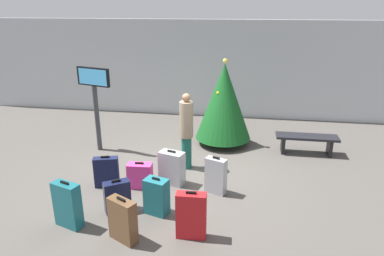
% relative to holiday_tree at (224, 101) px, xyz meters
% --- Properties ---
extents(ground_plane, '(16.00, 16.00, 0.00)m').
position_rel_holiday_tree_xyz_m(ground_plane, '(-0.92, -1.98, -1.18)').
color(ground_plane, '#514C47').
extents(back_wall, '(16.00, 0.20, 3.13)m').
position_rel_holiday_tree_xyz_m(back_wall, '(-0.92, 2.54, 0.39)').
color(back_wall, '#B7BCC1').
rests_on(back_wall, ground_plane).
extents(holiday_tree, '(1.46, 1.46, 2.29)m').
position_rel_holiday_tree_xyz_m(holiday_tree, '(0.00, 0.00, 0.00)').
color(holiday_tree, '#4C3319').
rests_on(holiday_tree, ground_plane).
extents(flight_info_kiosk, '(0.92, 0.34, 2.14)m').
position_rel_holiday_tree_xyz_m(flight_info_kiosk, '(-3.12, -0.92, 0.31)').
color(flight_info_kiosk, '#333338').
rests_on(flight_info_kiosk, ground_plane).
extents(waiting_bench, '(1.51, 0.44, 0.48)m').
position_rel_holiday_tree_xyz_m(waiting_bench, '(2.12, -0.34, -0.82)').
color(waiting_bench, black).
rests_on(waiting_bench, ground_plane).
extents(traveller_0, '(0.40, 0.40, 1.76)m').
position_rel_holiday_tree_xyz_m(traveller_0, '(-0.71, -1.61, -0.24)').
color(traveller_0, '#19594C').
rests_on(traveller_0, ground_plane).
extents(suitcase_0, '(0.52, 0.35, 0.84)m').
position_rel_holiday_tree_xyz_m(suitcase_0, '(-2.29, -4.13, -0.78)').
color(suitcase_0, '#19606B').
rests_on(suitcase_0, ground_plane).
extents(suitcase_1, '(0.45, 0.33, 0.78)m').
position_rel_holiday_tree_xyz_m(suitcase_1, '(0.06, -2.63, -0.81)').
color(suitcase_1, '#9EA0A5').
rests_on(suitcase_1, ground_plane).
extents(suitcase_2, '(0.53, 0.31, 0.67)m').
position_rel_holiday_tree_xyz_m(suitcase_2, '(-2.19, -2.71, -0.86)').
color(suitcase_2, '#141938').
rests_on(suitcase_2, ground_plane).
extents(suitcase_3, '(0.47, 0.37, 0.71)m').
position_rel_holiday_tree_xyz_m(suitcase_3, '(-0.92, -3.52, -0.84)').
color(suitcase_3, '#19606B').
rests_on(suitcase_3, ground_plane).
extents(suitcase_4, '(0.51, 0.28, 0.56)m').
position_rel_holiday_tree_xyz_m(suitcase_4, '(-1.49, -2.67, -0.91)').
color(suitcase_4, '#E5388C').
rests_on(suitcase_4, ground_plane).
extents(suitcase_5, '(0.49, 0.21, 0.83)m').
position_rel_holiday_tree_xyz_m(suitcase_5, '(-0.20, -4.10, -0.78)').
color(suitcase_5, '#B2191E').
rests_on(suitcase_5, ground_plane).
extents(suitcase_6, '(0.52, 0.40, 0.76)m').
position_rel_holiday_tree_xyz_m(suitcase_6, '(-1.25, -4.35, -0.81)').
color(suitcase_6, brown).
rests_on(suitcase_6, ground_plane).
extents(suitcase_7, '(0.50, 0.42, 0.63)m').
position_rel_holiday_tree_xyz_m(suitcase_7, '(-1.64, -3.57, -0.88)').
color(suitcase_7, '#141938').
rests_on(suitcase_7, ground_plane).
extents(suitcase_8, '(0.57, 0.41, 0.75)m').
position_rel_holiday_tree_xyz_m(suitcase_8, '(-0.88, -2.40, -0.82)').
color(suitcase_8, '#9EA0A5').
rests_on(suitcase_8, ground_plane).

